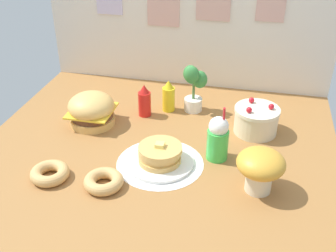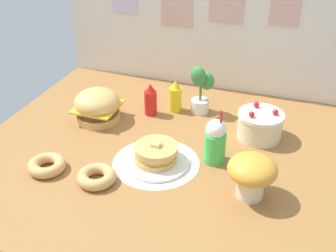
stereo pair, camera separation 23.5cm
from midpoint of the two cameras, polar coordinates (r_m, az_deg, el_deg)
ground_plane at (r=2.49m, az=0.97°, el=-3.45°), size 2.13×1.92×0.02m
back_wall at (r=3.12m, az=6.72°, el=13.31°), size 2.13×0.04×0.91m
doily_mat at (r=2.37m, az=1.20°, el=-5.12°), size 0.50×0.50×0.00m
burger at (r=2.76m, az=-7.28°, el=2.70°), size 0.30×0.30×0.22m
pancake_stack at (r=2.34m, az=1.19°, el=-4.13°), size 0.38×0.38×0.13m
layer_cake at (r=2.64m, az=14.98°, el=0.05°), size 0.28×0.28×0.21m
ketchup_bottle at (r=2.80m, az=-0.01°, el=3.50°), size 0.09×0.09×0.23m
mustard_bottle at (r=2.85m, az=3.38°, el=3.97°), size 0.09×0.09×0.23m
cream_soda_cup at (r=2.35m, az=9.35°, el=-2.14°), size 0.12×0.12×0.34m
donut_pink_glaze at (r=2.36m, az=-13.57°, el=-5.31°), size 0.21×0.21×0.06m
donut_chocolate at (r=2.23m, az=-6.81°, el=-6.97°), size 0.21×0.21×0.06m
potted_plant at (r=2.81m, az=6.90°, el=5.18°), size 0.17×0.13×0.34m
mushroom_stool at (r=2.12m, az=14.59°, el=-6.33°), size 0.25×0.25×0.24m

